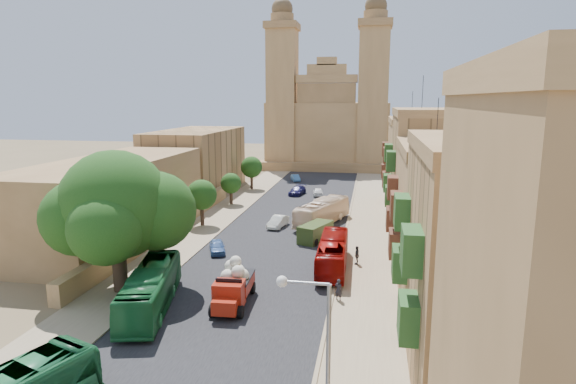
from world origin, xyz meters
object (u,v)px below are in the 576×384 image
(streetlamp, at_px, (316,352))
(car_white_b, at_px, (318,192))
(street_tree_c, at_px, (231,183))
(bus_cream_east, at_px, (322,212))
(street_tree_b, at_px, (202,195))
(car_cream, at_px, (306,213))
(car_dkblue, at_px, (297,191))
(bus_red_east, at_px, (333,253))
(street_tree_d, at_px, (251,167))
(car_blue_b, at_px, (295,178))
(pedestrian_a, at_px, (339,290))
(car_blue_a, at_px, (217,247))
(ficus_tree, at_px, (117,209))
(street_tree_a, at_px, (158,228))
(bus_green_north, at_px, (151,289))
(church, at_px, (329,123))
(red_truck, at_px, (233,285))
(pedestrian_c, at_px, (357,255))
(car_white_a, at_px, (278,222))
(olive_pickup, at_px, (315,232))

(streetlamp, height_order, car_white_b, streetlamp)
(street_tree_c, height_order, bus_cream_east, street_tree_c)
(street_tree_b, height_order, street_tree_c, street_tree_b)
(car_cream, bearing_deg, car_dkblue, -71.96)
(bus_red_east, bearing_deg, street_tree_d, -66.69)
(car_blue_b, bearing_deg, pedestrian_a, -97.52)
(bus_red_east, bearing_deg, car_blue_a, -13.76)
(pedestrian_a, bearing_deg, ficus_tree, 28.04)
(car_cream, height_order, car_dkblue, car_cream)
(street_tree_a, distance_m, bus_green_north, 11.79)
(street_tree_d, xyz_separation_m, streetlamp, (17.72, -60.00, 1.53))
(car_blue_b, bearing_deg, bus_cream_east, -95.02)
(car_blue_b, bearing_deg, street_tree_c, -125.76)
(bus_cream_east, bearing_deg, car_cream, -24.01)
(church, relative_size, bus_cream_east, 3.42)
(street_tree_b, xyz_separation_m, red_truck, (9.97, -21.06, -2.20))
(bus_green_north, xyz_separation_m, pedestrian_a, (13.08, 3.84, -0.68))
(car_dkblue, bearing_deg, streetlamp, -71.59)
(car_white_b, relative_size, pedestrian_c, 2.15)
(car_blue_a, height_order, car_white_a, car_white_a)
(car_white_a, bearing_deg, bus_cream_east, 35.46)
(street_tree_d, relative_size, pedestrian_a, 3.30)
(streetlamp, distance_m, bus_cream_east, 39.45)
(streetlamp, height_order, car_blue_b, streetlamp)
(car_cream, xyz_separation_m, car_dkblue, (-3.40, 15.09, -0.04))
(car_white_a, height_order, car_cream, car_cream)
(street_tree_d, bearing_deg, street_tree_b, -90.00)
(car_cream, distance_m, car_white_b, 14.80)
(car_blue_a, height_order, car_cream, car_cream)
(ficus_tree, distance_m, street_tree_a, 8.82)
(street_tree_d, relative_size, red_truck, 0.92)
(church, height_order, pedestrian_c, church)
(street_tree_c, distance_m, car_white_b, 14.35)
(street_tree_b, height_order, street_tree_d, street_tree_b)
(bus_red_east, relative_size, car_blue_a, 2.82)
(red_truck, bearing_deg, streetlamp, -62.59)
(church, relative_size, car_white_a, 9.04)
(car_white_a, relative_size, pedestrian_c, 2.32)
(bus_red_east, relative_size, bus_cream_east, 0.95)
(bus_cream_east, height_order, car_cream, bus_cream_east)
(bus_green_north, distance_m, pedestrian_a, 13.65)
(olive_pickup, xyz_separation_m, car_blue_b, (-8.03, 37.13, -0.33))
(street_tree_b, xyz_separation_m, pedestrian_a, (17.50, -19.00, -2.86))
(street_tree_b, bearing_deg, bus_cream_east, 12.49)
(church, relative_size, ficus_tree, 3.28)
(red_truck, xyz_separation_m, car_dkblue, (-1.70, 41.51, -0.84))
(street_tree_b, relative_size, pedestrian_a, 3.32)
(street_tree_a, bearing_deg, car_white_a, 54.67)
(car_cream, height_order, car_blue_b, car_cream)
(street_tree_b, xyz_separation_m, car_blue_b, (5.97, 33.13, -3.11))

